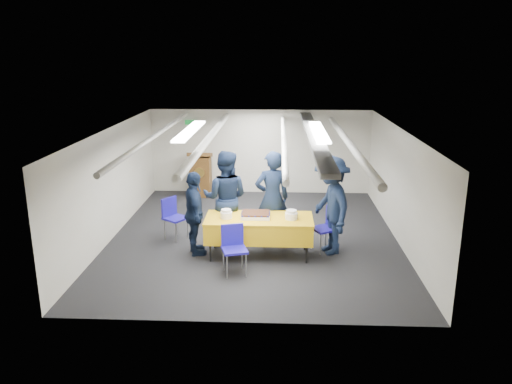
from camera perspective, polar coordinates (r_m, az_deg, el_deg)
ground at (r=10.71m, az=-0.21°, el=-5.11°), size 7.00×7.00×0.00m
room_shell at (r=10.59m, az=0.40°, el=4.87°), size 6.00×7.00×2.30m
serving_table at (r=9.57m, az=0.34°, el=-4.14°), size 2.05×0.91×0.77m
sheet_cake at (r=9.52m, az=-0.04°, el=-2.61°), size 0.56×0.44×0.10m
plate_stack_left at (r=9.47m, az=-3.42°, el=-2.53°), size 0.22×0.22×0.17m
plate_stack_right at (r=9.42m, az=4.07°, el=-2.63°), size 0.24×0.24×0.18m
podium at (r=13.58m, az=-6.35°, el=2.07°), size 0.62×0.53×1.25m
chair_near at (r=8.90m, az=-2.59°, el=-5.94°), size 0.52×0.52×0.87m
chair_right at (r=9.95m, az=8.17°, el=-3.69°), size 0.57×0.57×0.87m
chair_left at (r=10.62m, az=-9.49°, el=-2.48°), size 0.59×0.59×0.87m
sailor_a at (r=10.03m, az=1.85°, el=-0.72°), size 0.80×0.63×1.94m
sailor_b at (r=10.08m, az=-3.52°, el=-0.68°), size 1.01×0.83×1.94m
sailor_c at (r=9.63m, az=-7.04°, el=-2.47°), size 0.67×1.04×1.65m
sailor_d at (r=9.70m, az=8.54°, el=-1.52°), size 1.04×1.40×1.93m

